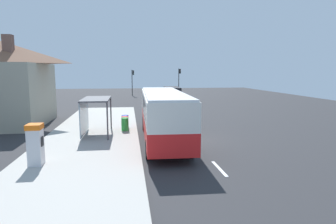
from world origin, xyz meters
name	(u,v)px	position (x,y,z in m)	size (l,w,h in m)	color
ground_plane	(163,112)	(0.00, 14.00, -0.02)	(56.00, 92.00, 0.04)	#2D2D30
sidewalk_platform	(93,135)	(-6.40, 2.00, 0.09)	(6.20, 30.00, 0.18)	#ADAAA3
lane_stripe_seg_0	(219,169)	(0.25, -6.00, 0.01)	(0.16, 2.20, 0.01)	silver
lane_stripe_seg_1	(195,143)	(0.25, -1.00, 0.01)	(0.16, 2.20, 0.01)	silver
lane_stripe_seg_2	(181,128)	(0.25, 4.00, 0.01)	(0.16, 2.20, 0.01)	silver
lane_stripe_seg_3	(172,118)	(0.25, 9.00, 0.01)	(0.16, 2.20, 0.01)	silver
lane_stripe_seg_4	(166,111)	(0.25, 14.00, 0.01)	(0.16, 2.20, 0.01)	silver
lane_stripe_seg_5	(161,106)	(0.25, 19.00, 0.01)	(0.16, 2.20, 0.01)	silver
lane_stripe_seg_6	(157,102)	(0.25, 24.00, 0.01)	(0.16, 2.20, 0.01)	silver
lane_stripe_seg_7	(154,99)	(0.25, 29.00, 0.01)	(0.16, 2.20, 0.01)	silver
bus	(163,113)	(-1.71, -0.25, 1.84)	(2.80, 11.07, 3.21)	red
white_van	(172,94)	(2.20, 22.24, 1.34)	(2.22, 5.28, 2.30)	black
sedan_near	(166,94)	(2.30, 29.68, 0.79)	(1.90, 4.43, 1.52)	#195933
ticket_machine	(35,144)	(-8.21, -4.86, 1.17)	(0.66, 0.76, 1.94)	silver
recycling_bin_green	(125,124)	(-4.20, 2.67, 0.66)	(0.52, 0.52, 0.95)	green
recycling_bin_red	(125,123)	(-4.20, 3.37, 0.66)	(0.52, 0.52, 0.95)	red
recycling_bin_blue	(125,121)	(-4.20, 4.07, 0.66)	(0.52, 0.52, 0.95)	blue
traffic_light_near_side	(179,78)	(5.50, 35.32, 3.33)	(0.49, 0.28, 5.01)	#2D2D2D
traffic_light_far_side	(133,79)	(-3.10, 36.12, 3.17)	(0.49, 0.28, 4.76)	#2D2D2D
bus_shelter	(92,107)	(-6.41, 1.72, 2.10)	(1.80, 4.00, 2.50)	#4C4C51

